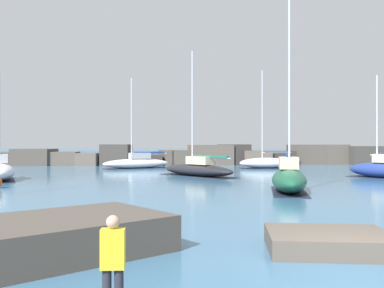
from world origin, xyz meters
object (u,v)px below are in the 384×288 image
(sailboat_moored_5, at_px, (198,169))
(person_on_rocks, at_px, (113,262))
(sailboat_moored_1, at_px, (289,178))
(sailboat_moored_6, at_px, (266,163))
(sailboat_moored_3, at_px, (137,163))
(sailboat_moored_0, at_px, (382,169))

(sailboat_moored_5, relative_size, person_on_rocks, 6.65)
(sailboat_moored_1, bearing_deg, sailboat_moored_5, 109.43)
(sailboat_moored_6, bearing_deg, sailboat_moored_5, -127.28)
(sailboat_moored_6, bearing_deg, sailboat_moored_3, 177.10)
(sailboat_moored_0, distance_m, sailboat_moored_6, 14.83)
(sailboat_moored_5, height_order, sailboat_moored_6, sailboat_moored_6)
(sailboat_moored_0, distance_m, sailboat_moored_1, 13.42)
(sailboat_moored_5, bearing_deg, sailboat_moored_1, -70.57)
(sailboat_moored_5, bearing_deg, sailboat_moored_3, 116.47)
(sailboat_moored_0, distance_m, sailboat_moored_3, 24.48)
(sailboat_moored_1, relative_size, sailboat_moored_5, 1.07)
(sailboat_moored_6, height_order, person_on_rocks, sailboat_moored_6)
(sailboat_moored_3, bearing_deg, sailboat_moored_1, -67.00)
(sailboat_moored_1, height_order, person_on_rocks, sailboat_moored_1)
(sailboat_moored_0, bearing_deg, sailboat_moored_1, -137.82)
(sailboat_moored_5, bearing_deg, sailboat_moored_6, 52.72)
(sailboat_moored_0, relative_size, sailboat_moored_1, 0.73)
(sailboat_moored_3, bearing_deg, person_on_rocks, -86.51)
(sailboat_moored_6, bearing_deg, sailboat_moored_1, -100.21)
(sailboat_moored_6, relative_size, person_on_rocks, 6.82)
(sailboat_moored_1, relative_size, sailboat_moored_3, 1.14)
(sailboat_moored_1, distance_m, sailboat_moored_6, 22.99)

